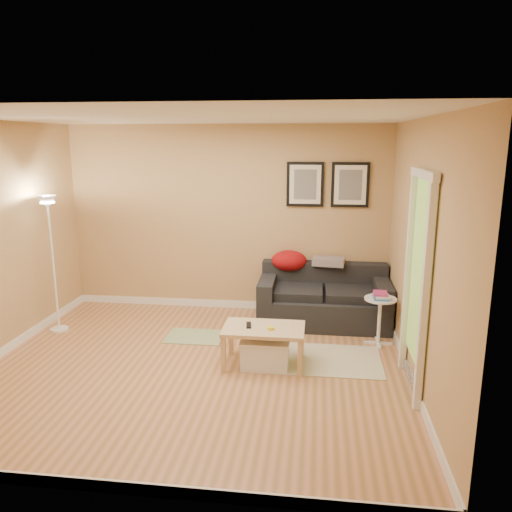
{
  "coord_description": "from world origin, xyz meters",
  "views": [
    {
      "loc": [
        1.26,
        -4.85,
        2.39
      ],
      "look_at": [
        0.55,
        0.85,
        1.05
      ],
      "focal_mm": 35.08,
      "sensor_mm": 36.0,
      "label": 1
    }
  ],
  "objects_px": {
    "storage_bin": "(265,352)",
    "floor_lamp": "(54,268)",
    "sofa": "(324,296)",
    "side_table": "(379,321)",
    "coffee_table": "(264,346)",
    "book_stack": "(381,295)"
  },
  "relations": [
    {
      "from": "sofa",
      "to": "side_table",
      "type": "xyz_separation_m",
      "value": [
        0.65,
        -0.64,
        -0.09
      ]
    },
    {
      "from": "sofa",
      "to": "coffee_table",
      "type": "xyz_separation_m",
      "value": [
        -0.65,
        -1.38,
        -0.16
      ]
    },
    {
      "from": "book_stack",
      "to": "floor_lamp",
      "type": "bearing_deg",
      "value": -161.19
    },
    {
      "from": "book_stack",
      "to": "sofa",
      "type": "bearing_deg",
      "value": 153.06
    },
    {
      "from": "side_table",
      "to": "storage_bin",
      "type": "bearing_deg",
      "value": -149.07
    },
    {
      "from": "storage_bin",
      "to": "floor_lamp",
      "type": "distance_m",
      "value": 2.91
    },
    {
      "from": "coffee_table",
      "to": "floor_lamp",
      "type": "bearing_deg",
      "value": 179.76
    },
    {
      "from": "sofa",
      "to": "floor_lamp",
      "type": "distance_m",
      "value": 3.47
    },
    {
      "from": "side_table",
      "to": "sofa",
      "type": "bearing_deg",
      "value": 135.26
    },
    {
      "from": "sofa",
      "to": "book_stack",
      "type": "relative_size",
      "value": 7.21
    },
    {
      "from": "coffee_table",
      "to": "book_stack",
      "type": "xyz_separation_m",
      "value": [
        1.3,
        0.72,
        0.4
      ]
    },
    {
      "from": "coffee_table",
      "to": "storage_bin",
      "type": "bearing_deg",
      "value": -41.92
    },
    {
      "from": "coffee_table",
      "to": "side_table",
      "type": "relative_size",
      "value": 1.51
    },
    {
      "from": "coffee_table",
      "to": "side_table",
      "type": "bearing_deg",
      "value": 43.27
    },
    {
      "from": "book_stack",
      "to": "floor_lamp",
      "type": "height_order",
      "value": "floor_lamp"
    },
    {
      "from": "storage_bin",
      "to": "side_table",
      "type": "height_order",
      "value": "side_table"
    },
    {
      "from": "sofa",
      "to": "side_table",
      "type": "bearing_deg",
      "value": -44.74
    },
    {
      "from": "sofa",
      "to": "side_table",
      "type": "height_order",
      "value": "sofa"
    },
    {
      "from": "storage_bin",
      "to": "side_table",
      "type": "xyz_separation_m",
      "value": [
        1.28,
        0.77,
        0.13
      ]
    },
    {
      "from": "sofa",
      "to": "storage_bin",
      "type": "height_order",
      "value": "sofa"
    },
    {
      "from": "sofa",
      "to": "side_table",
      "type": "relative_size",
      "value": 2.95
    },
    {
      "from": "sofa",
      "to": "floor_lamp",
      "type": "bearing_deg",
      "value": -168.36
    }
  ]
}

